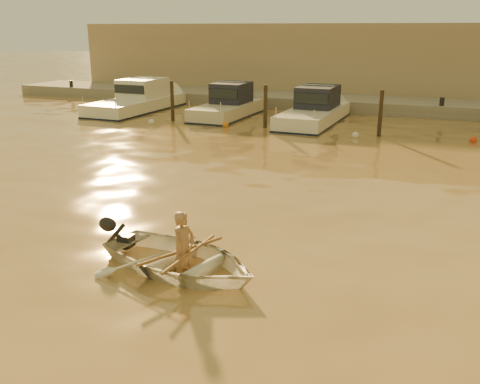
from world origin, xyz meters
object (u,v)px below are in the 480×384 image
at_px(moored_boat_0, 136,100).
at_px(moored_boat_1, 227,105).
at_px(dinghy, 180,259).
at_px(person, 184,249).
at_px(moored_boat_2, 314,110).
at_px(waterfront_building, 417,63).

bearing_deg(moored_boat_0, moored_boat_1, 0.00).
relative_size(dinghy, moored_boat_1, 0.53).
distance_m(person, moored_boat_0, 21.53).
height_order(person, moored_boat_0, moored_boat_0).
relative_size(person, moored_boat_2, 0.20).
bearing_deg(waterfront_building, dinghy, -93.27).
xyz_separation_m(person, waterfront_building, (1.53, 28.48, 1.94)).
distance_m(dinghy, moored_boat_2, 17.60).
distance_m(moored_boat_0, waterfront_building, 17.97).
xyz_separation_m(moored_boat_0, moored_boat_1, (5.65, 0.00, 0.00)).
bearing_deg(waterfront_building, moored_boat_1, -127.52).
bearing_deg(dinghy, moored_boat_1, 32.71).
bearing_deg(person, moored_boat_1, 32.96).
bearing_deg(moored_boat_0, dinghy, -54.47).
height_order(moored_boat_0, moored_boat_1, same).
distance_m(moored_boat_1, moored_boat_2, 4.70).
relative_size(moored_boat_0, moored_boat_1, 1.25).
bearing_deg(moored_boat_1, person, -68.40).
bearing_deg(waterfront_building, person, -93.07).
bearing_deg(moored_boat_0, moored_boat_2, 0.00).
relative_size(moored_boat_1, waterfront_building, 0.14).
height_order(moored_boat_0, moored_boat_2, same).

